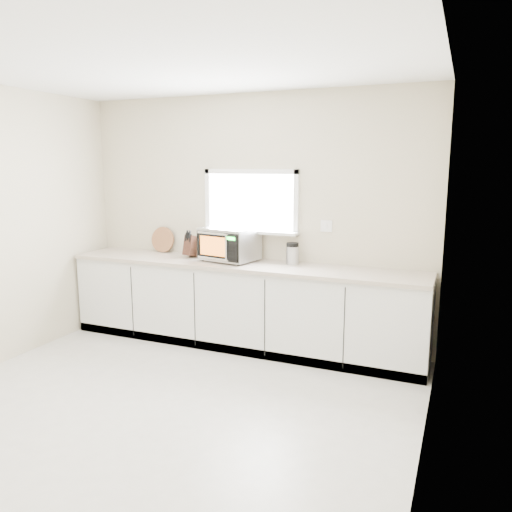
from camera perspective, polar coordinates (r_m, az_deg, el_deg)
The scene contains 8 objects.
ground at distance 4.21m, azimuth -11.85°, elevation -17.40°, with size 4.00×4.00×0.00m, color beige.
back_wall at distance 5.51m, azimuth -0.52°, elevation 4.31°, with size 4.00×0.17×2.70m.
cabinets at distance 5.42m, azimuth -1.76°, elevation -5.75°, with size 3.92×0.60×0.88m, color silver.
countertop at distance 5.30m, azimuth -1.83°, elevation -1.00°, with size 3.92×0.64×0.04m, color #BCB49B.
microwave at distance 5.39m, azimuth -3.07°, elevation 1.44°, with size 0.63×0.54×0.36m.
knife_block at distance 5.64m, azimuth -7.43°, elevation 1.20°, with size 0.12×0.22×0.31m.
cutting_board at distance 6.03m, azimuth -10.61°, elevation 1.86°, with size 0.30×0.30×0.02m, color #A4703F.
coffee_grinder at distance 5.23m, azimuth 4.19°, elevation 0.31°, with size 0.16×0.16×0.23m.
Camera 1 is at (2.17, -3.03, 1.95)m, focal length 35.00 mm.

